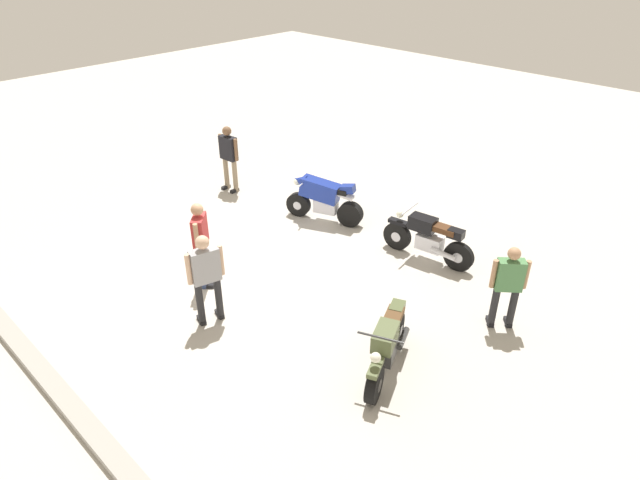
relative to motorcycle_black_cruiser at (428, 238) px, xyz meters
name	(u,v)px	position (x,y,z in m)	size (l,w,h in m)	color
ground_plane	(256,261)	(2.56, 2.62, -0.52)	(40.00, 40.00, 0.00)	#B7B2A8
curb_edge	(38,367)	(2.56, 7.22, -0.45)	(14.00, 0.30, 0.15)	#9C978F
motorcycle_black_cruiser	(428,238)	(0.00, 0.00, 0.00)	(2.09, 0.70, 1.09)	black
motorcycle_olive_vintage	(387,346)	(-1.45, 3.27, -0.03)	(0.98, 1.85, 1.07)	black
motorcycle_blue_sportbike	(324,198)	(2.82, 0.26, 0.07)	(1.89, 0.96, 1.14)	black
person_in_green_shirt	(508,283)	(-2.25, 0.96, 0.41)	(0.55, 0.53, 1.64)	#262628
person_in_black_shirt	(229,154)	(5.83, 0.72, 0.50)	(0.68, 0.33, 1.77)	gray
person_in_gray_shirt	(206,273)	(1.61, 4.48, 0.51)	(0.41, 0.68, 1.78)	#262628
person_in_red_shirt	(201,239)	(2.68, 3.83, 0.51)	(0.56, 0.57, 1.77)	#384772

